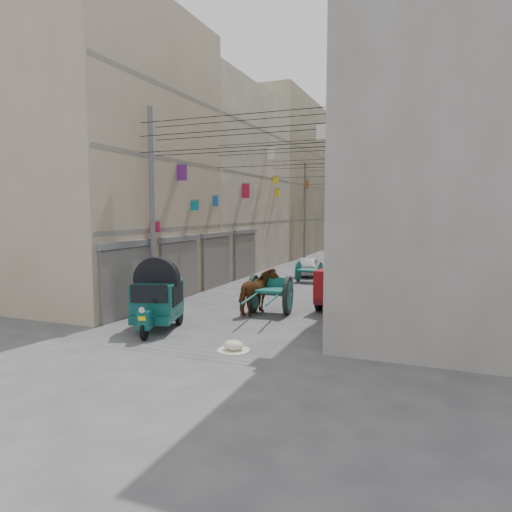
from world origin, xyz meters
The scene contains 18 objects.
ground centered at (0.00, 0.00, 0.00)m, with size 140.00×140.00×0.00m, color #434345.
building_row_left centered at (-8.00, 34.13, 6.46)m, with size 8.00×62.00×14.00m.
building_row_right centered at (8.00, 34.13, 6.46)m, with size 8.00×62.00×14.00m.
end_cap_building centered at (0.00, 66.00, 6.50)m, with size 22.00×10.00×13.00m, color gray.
shutters_left centered at (-3.92, 10.38, 1.49)m, with size 0.18×14.40×2.88m.
signboards centered at (-0.01, 21.66, 3.43)m, with size 8.22×40.52×5.67m.
ac_units centered at (3.65, 7.67, 7.43)m, with size 0.70×6.55×3.35m.
utility_poles centered at (0.00, 17.00, 4.00)m, with size 7.40×22.20×8.00m.
overhead_cables centered at (0.00, 14.40, 6.77)m, with size 7.40×22.52×1.12m.
auto_rickshaw centered at (-1.85, 3.64, 1.10)m, with size 2.02×2.76×1.87m.
tonga_cart centered at (0.89, 7.30, 0.78)m, with size 1.71×3.42×1.49m.
mini_truck centered at (3.17, 9.04, 0.80)m, with size 1.60×3.08×1.67m.
second_cart centered at (0.23, 15.44, 0.62)m, with size 1.34×1.19×1.17m.
feed_sack centered at (1.53, 2.43, 0.15)m, with size 0.59×0.47×0.29m, color beige.
horse centered at (0.49, 7.00, 0.86)m, with size 0.93×2.05×1.73m, color brown.
distant_car_white centered at (-0.57, 18.27, 0.59)m, with size 1.39×3.44×1.17m, color silver.
distant_car_grey centered at (0.63, 30.18, 0.59)m, with size 1.26×3.61×1.19m, color slate.
distant_car_green centered at (0.33, 36.44, 0.62)m, with size 1.75×4.30×1.25m, color #216040.
Camera 1 is at (6.89, -9.19, 4.00)m, focal length 32.00 mm.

